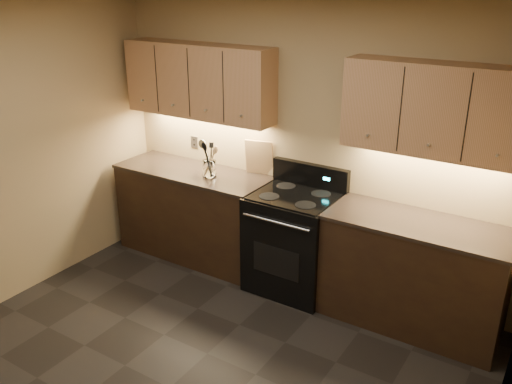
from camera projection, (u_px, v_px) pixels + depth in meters
ceiling at (141, 3)px, 2.90m from camera, size 4.00×4.00×0.00m
wall_back at (306, 145)px, 4.95m from camera, size 4.00×0.04×2.60m
wall_right at (498, 326)px, 2.39m from camera, size 0.04×4.00×2.60m
counter_left at (195, 213)px, 5.58m from camera, size 1.62×0.62×0.93m
counter_right at (413, 274)px, 4.44m from camera, size 1.46×0.62×0.93m
stove at (294, 240)px, 4.97m from camera, size 0.76×0.68×1.14m
upper_cab_left at (198, 81)px, 5.20m from camera, size 1.60×0.30×0.70m
upper_cab_right at (438, 110)px, 4.06m from camera, size 1.44×0.30×0.70m
outlet_plate at (194, 142)px, 5.66m from camera, size 0.08×0.01×0.12m
utensil_crock at (209, 169)px, 5.22m from camera, size 0.17×0.17×0.16m
cutting_board at (259, 157)px, 5.24m from camera, size 0.29×0.13×0.35m
wooden_spoon at (205, 160)px, 5.19m from camera, size 0.15×0.13×0.30m
black_spoon at (211, 158)px, 5.19m from camera, size 0.08×0.15×0.35m
black_turner at (210, 159)px, 5.16m from camera, size 0.14×0.18×0.34m
steel_spatula at (212, 158)px, 5.16m from camera, size 0.18×0.11×0.36m
steel_skimmer at (212, 159)px, 5.16m from camera, size 0.20×0.11×0.36m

